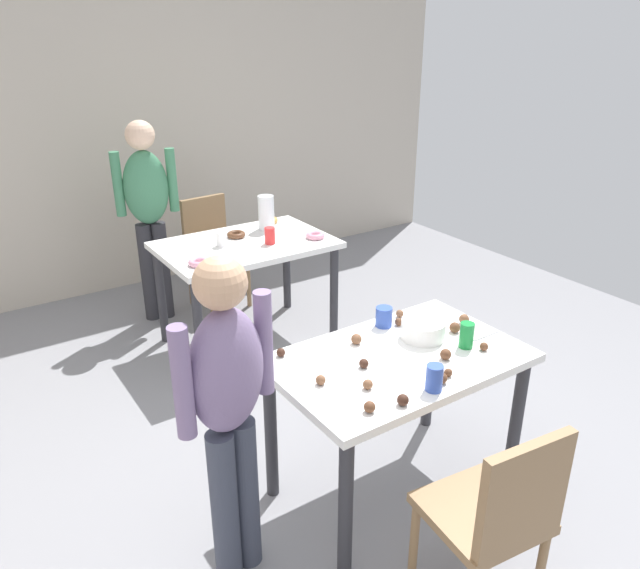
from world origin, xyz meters
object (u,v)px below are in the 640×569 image
at_px(person_girl_near, 228,401).
at_px(mixing_bowl, 423,329).
at_px(dining_table_near, 398,377).
at_px(chair_near_table, 497,513).
at_px(dining_table_far, 246,256).
at_px(soda_can, 467,335).
at_px(person_adult_far, 148,205).
at_px(chair_far_table, 212,245).
at_px(pitcher_far, 266,213).

height_order(person_girl_near, mixing_bowl, person_girl_near).
bearing_deg(dining_table_near, chair_near_table, -101.39).
distance_m(chair_near_table, person_girl_near, 1.06).
bearing_deg(dining_table_far, mixing_bowl, -87.95).
xyz_separation_m(dining_table_far, soda_can, (0.16, -1.88, 0.16)).
distance_m(dining_table_near, chair_near_table, 0.76).
xyz_separation_m(chair_near_table, person_girl_near, (-0.70, 0.72, 0.34)).
xyz_separation_m(chair_near_table, person_adult_far, (-0.12, 3.24, 0.41)).
relative_size(chair_far_table, soda_can, 7.13).
height_order(chair_near_table, soda_can, soda_can).
relative_size(dining_table_far, chair_near_table, 1.33).
bearing_deg(person_adult_far, mixing_bowl, -79.03).
bearing_deg(chair_far_table, chair_near_table, -96.48).
distance_m(person_adult_far, pitcher_far, 0.88).
xyz_separation_m(dining_table_far, chair_near_table, (-0.29, -2.51, -0.15)).
bearing_deg(chair_near_table, dining_table_far, 83.32).
bearing_deg(mixing_bowl, person_adult_far, 100.97).
bearing_deg(chair_far_table, dining_table_near, -95.03).
distance_m(dining_table_near, pitcher_far, 2.01).
relative_size(dining_table_near, pitcher_far, 4.59).
bearing_deg(soda_can, pitcher_far, 87.11).
relative_size(dining_table_far, mixing_bowl, 5.54).
relative_size(chair_far_table, pitcher_far, 3.52).
distance_m(dining_table_far, person_adult_far, 0.88).
relative_size(chair_near_table, person_girl_near, 0.62).
bearing_deg(person_girl_near, pitcher_far, 57.24).
height_order(dining_table_near, chair_near_table, chair_near_table).
relative_size(person_girl_near, soda_can, 11.55).
relative_size(dining_table_near, mixing_bowl, 5.44).
relative_size(chair_far_table, mixing_bowl, 4.17).
distance_m(dining_table_near, soda_can, 0.37).
relative_size(chair_near_table, chair_far_table, 1.00).
distance_m(dining_table_far, person_girl_near, 2.05).
height_order(dining_table_near, person_adult_far, person_adult_far).
bearing_deg(chair_near_table, mixing_bowl, 66.19).
xyz_separation_m(dining_table_near, mixing_bowl, (0.21, 0.07, 0.15)).
xyz_separation_m(mixing_bowl, soda_can, (0.10, -0.18, 0.02)).
xyz_separation_m(soda_can, pitcher_far, (0.10, 2.06, 0.06)).
relative_size(chair_near_table, mixing_bowl, 4.17).
bearing_deg(chair_far_table, person_girl_near, -112.92).
relative_size(dining_table_far, pitcher_far, 4.67).
height_order(person_adult_far, soda_can, person_adult_far).
relative_size(chair_near_table, soda_can, 7.13).
bearing_deg(pitcher_far, dining_table_far, -146.64).
bearing_deg(dining_table_near, dining_table_far, 85.30).
bearing_deg(mixing_bowl, pitcher_far, 83.72).
bearing_deg(dining_table_near, person_adult_far, 96.04).
distance_m(chair_far_table, soda_can, 2.65).
bearing_deg(dining_table_far, chair_near_table, -96.68).
distance_m(dining_table_near, mixing_bowl, 0.27).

